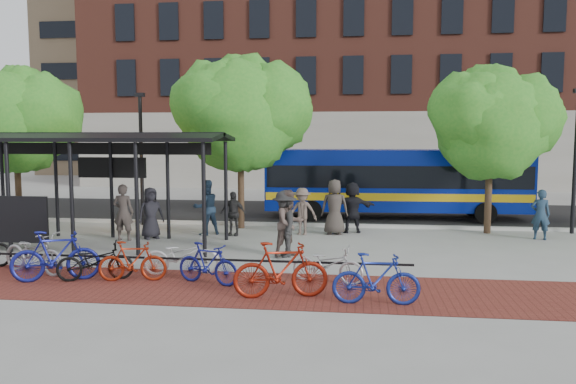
# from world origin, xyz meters

# --- Properties ---
(ground) EXTENTS (160.00, 160.00, 0.00)m
(ground) POSITION_xyz_m (0.00, 0.00, 0.00)
(ground) COLOR #9E9E99
(ground) RESTS_ON ground
(asphalt_street) EXTENTS (160.00, 8.00, 0.01)m
(asphalt_street) POSITION_xyz_m (0.00, 8.00, 0.01)
(asphalt_street) COLOR black
(asphalt_street) RESTS_ON ground
(curb) EXTENTS (160.00, 0.25, 0.12)m
(curb) POSITION_xyz_m (0.00, 4.00, 0.06)
(curb) COLOR #B7B7B2
(curb) RESTS_ON ground
(brick_strip) EXTENTS (24.00, 3.00, 0.01)m
(brick_strip) POSITION_xyz_m (-2.00, -5.00, 0.00)
(brick_strip) COLOR maroon
(brick_strip) RESTS_ON ground
(bike_rack_rail) EXTENTS (12.00, 0.05, 0.95)m
(bike_rack_rail) POSITION_xyz_m (-3.30, -4.10, 0.00)
(bike_rack_rail) COLOR black
(bike_rack_rail) RESTS_ON ground
(building_brick) EXTENTS (55.00, 14.00, 20.00)m
(building_brick) POSITION_xyz_m (10.00, 26.00, 10.00)
(building_brick) COLOR brown
(building_brick) RESTS_ON ground
(building_tower) EXTENTS (22.00, 22.00, 30.00)m
(building_tower) POSITION_xyz_m (-16.00, 40.00, 15.00)
(building_tower) COLOR #7A664C
(building_tower) RESTS_ON ground
(bus_shelter) EXTENTS (10.60, 3.07, 3.60)m
(bus_shelter) POSITION_xyz_m (-8.13, -0.48, 3.00)
(bus_shelter) COLOR black
(bus_shelter) RESTS_ON ground
(tree_a) EXTENTS (4.90, 4.00, 6.18)m
(tree_a) POSITION_xyz_m (-11.91, 3.35, 4.24)
(tree_a) COLOR #382619
(tree_a) RESTS_ON ground
(tree_b) EXTENTS (5.15, 4.20, 6.47)m
(tree_b) POSITION_xyz_m (-2.90, 3.35, 4.46)
(tree_b) COLOR #382619
(tree_b) RESTS_ON ground
(tree_c) EXTENTS (4.66, 3.80, 5.92)m
(tree_c) POSITION_xyz_m (6.09, 3.35, 4.05)
(tree_c) COLOR #382619
(tree_c) RESTS_ON ground
(lamp_post_left) EXTENTS (0.35, 0.20, 5.12)m
(lamp_post_left) POSITION_xyz_m (-7.00, 3.60, 2.75)
(lamp_post_left) COLOR black
(lamp_post_left) RESTS_ON ground
(lamp_post_right) EXTENTS (0.35, 0.20, 5.12)m
(lamp_post_right) POSITION_xyz_m (9.00, 3.60, 2.75)
(lamp_post_right) COLOR black
(lamp_post_right) RESTS_ON ground
(bus) EXTENTS (10.81, 2.79, 2.90)m
(bus) POSITION_xyz_m (2.92, 6.48, 1.67)
(bus) COLOR #071C8F
(bus) RESTS_ON ground
(bike_2) EXTENTS (2.18, 1.37, 1.08)m
(bike_2) POSITION_xyz_m (-6.77, -4.27, 0.54)
(bike_2) COLOR #949496
(bike_2) RESTS_ON ground
(bike_3) EXTENTS (2.13, 1.27, 1.24)m
(bike_3) POSITION_xyz_m (-5.82, -4.93, 0.62)
(bike_3) COLOR navy
(bike_3) RESTS_ON ground
(bike_4) EXTENTS (1.90, 1.18, 0.94)m
(bike_4) POSITION_xyz_m (-4.91, -4.73, 0.47)
(bike_4) COLOR black
(bike_4) RESTS_ON ground
(bike_5) EXTENTS (1.69, 0.74, 0.98)m
(bike_5) POSITION_xyz_m (-3.99, -4.70, 0.49)
(bike_5) COLOR maroon
(bike_5) RESTS_ON ground
(bike_6) EXTENTS (1.98, 1.06, 0.99)m
(bike_6) POSITION_xyz_m (-3.02, -3.91, 0.49)
(bike_6) COLOR #AFB0B2
(bike_6) RESTS_ON ground
(bike_7) EXTENTS (1.71, 0.98, 0.99)m
(bike_7) POSITION_xyz_m (-2.12, -4.74, 0.49)
(bike_7) COLOR navy
(bike_7) RESTS_ON ground
(bike_9) EXTENTS (2.13, 1.03, 1.23)m
(bike_9) POSITION_xyz_m (-0.27, -5.63, 0.62)
(bike_9) COLOR maroon
(bike_9) RESTS_ON ground
(bike_10) EXTENTS (1.87, 1.08, 0.93)m
(bike_10) POSITION_xyz_m (0.67, -4.29, 0.46)
(bike_10) COLOR #B2B1B4
(bike_10) RESTS_ON ground
(bike_11) EXTENTS (1.83, 0.55, 1.09)m
(bike_11) POSITION_xyz_m (1.76, -5.88, 0.55)
(bike_11) COLOR navy
(bike_11) RESTS_ON ground
(pedestrian_0) EXTENTS (1.02, 0.96, 1.75)m
(pedestrian_0) POSITION_xyz_m (-5.59, 0.78, 0.87)
(pedestrian_0) COLOR black
(pedestrian_0) RESTS_ON ground
(pedestrian_1) EXTENTS (0.71, 0.48, 1.89)m
(pedestrian_1) POSITION_xyz_m (-6.38, 0.34, 0.95)
(pedestrian_1) COLOR #403733
(pedestrian_1) RESTS_ON ground
(pedestrian_2) EXTENTS (1.20, 1.16, 1.94)m
(pedestrian_2) POSITION_xyz_m (-3.93, 1.72, 0.97)
(pedestrian_2) COLOR #1A2A3D
(pedestrian_2) RESTS_ON ground
(pedestrian_3) EXTENTS (1.16, 0.79, 1.66)m
(pedestrian_3) POSITION_xyz_m (-0.57, 2.13, 0.83)
(pedestrian_3) COLOR brown
(pedestrian_3) RESTS_ON ground
(pedestrian_4) EXTENTS (0.95, 0.48, 1.55)m
(pedestrian_4) POSITION_xyz_m (-2.96, 1.70, 0.78)
(pedestrian_4) COLOR #272727
(pedestrian_4) RESTS_ON ground
(pedestrian_5) EXTENTS (1.77, 0.83, 1.83)m
(pedestrian_5) POSITION_xyz_m (1.17, 2.80, 0.92)
(pedestrian_5) COLOR black
(pedestrian_5) RESTS_ON ground
(pedestrian_6) EXTENTS (0.99, 0.67, 1.96)m
(pedestrian_6) POSITION_xyz_m (0.56, 2.37, 0.98)
(pedestrian_6) COLOR #39332E
(pedestrian_6) RESTS_ON ground
(pedestrian_7) EXTENTS (0.68, 0.50, 1.70)m
(pedestrian_7) POSITION_xyz_m (7.47, 2.22, 0.85)
(pedestrian_7) COLOR #1F354A
(pedestrian_7) RESTS_ON ground
(pedestrian_8) EXTENTS (1.19, 1.19, 1.94)m
(pedestrian_8) POSITION_xyz_m (-0.58, -1.50, 0.97)
(pedestrian_8) COLOR brown
(pedestrian_8) RESTS_ON ground
(pedestrian_9) EXTENTS (1.06, 1.40, 1.92)m
(pedestrian_9) POSITION_xyz_m (-0.72, -1.50, 0.96)
(pedestrian_9) COLOR black
(pedestrian_9) RESTS_ON ground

